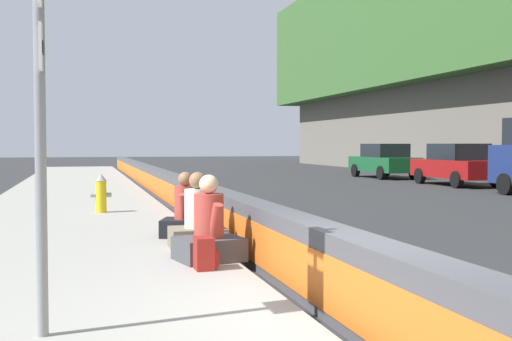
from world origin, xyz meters
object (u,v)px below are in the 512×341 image
at_px(seated_person_foreground, 209,234).
at_px(seated_person_middle, 198,224).
at_px(route_sign_post, 40,75).
at_px(parked_car_midline, 384,161).
at_px(fire_hydrant, 101,193).
at_px(backpack, 205,254).
at_px(parked_car_fourth, 457,164).
at_px(seated_person_rear, 185,216).

xyz_separation_m(seated_person_foreground, seated_person_middle, (1.02, -0.03, -0.00)).
height_order(route_sign_post, seated_person_middle, route_sign_post).
height_order(seated_person_middle, parked_car_midline, parked_car_midline).
height_order(seated_person_foreground, parked_car_midline, parked_car_midline).
height_order(route_sign_post, fire_hydrant, route_sign_post).
relative_size(seated_person_foreground, parked_car_midline, 0.25).
relative_size(backpack, parked_car_midline, 0.09).
xyz_separation_m(route_sign_post, parked_car_fourth, (17.31, -15.02, -1.37)).
height_order(fire_hydrant, backpack, fire_hydrant).
relative_size(fire_hydrant, seated_person_foreground, 0.77).
distance_m(seated_person_rear, parked_car_midline, 22.23).
bearing_deg(route_sign_post, seated_person_foreground, -33.52).
bearing_deg(seated_person_rear, backpack, 175.77).
xyz_separation_m(seated_person_middle, backpack, (-1.60, 0.20, -0.16)).
xyz_separation_m(fire_hydrant, seated_person_foreground, (-6.45, -1.22, -0.09)).
distance_m(seated_person_middle, seated_person_rear, 1.25).
bearing_deg(fire_hydrant, parked_car_midline, -45.26).
bearing_deg(backpack, route_sign_post, 142.86).
xyz_separation_m(route_sign_post, parked_car_midline, (23.32, -14.79, -1.37)).
bearing_deg(seated_person_foreground, backpack, 164.05).
distance_m(fire_hydrant, seated_person_middle, 5.58).
distance_m(seated_person_foreground, parked_car_fourth, 19.47).
xyz_separation_m(parked_car_fourth, parked_car_midline, (6.02, 0.23, 0.00)).
height_order(fire_hydrant, seated_person_rear, seated_person_rear).
bearing_deg(backpack, seated_person_rear, -4.23).
bearing_deg(seated_person_rear, route_sign_post, 159.16).
distance_m(fire_hydrant, parked_car_fourth, 16.38).
xyz_separation_m(seated_person_middle, seated_person_rear, (1.25, -0.01, -0.02)).
height_order(backpack, parked_car_midline, parked_car_midline).
bearing_deg(parked_car_fourth, backpack, 138.49).
distance_m(fire_hydrant, seated_person_foreground, 6.57).
xyz_separation_m(seated_person_rear, backpack, (-2.85, 0.21, -0.14)).
bearing_deg(route_sign_post, parked_car_midline, -32.39).
xyz_separation_m(seated_person_foreground, backpack, (-0.59, 0.17, -0.16)).
bearing_deg(route_sign_post, parked_car_fourth, -40.96).
distance_m(seated_person_middle, parked_car_fourth, 18.71).
relative_size(route_sign_post, seated_person_rear, 3.32).
height_order(seated_person_middle, parked_car_fourth, parked_car_fourth).
bearing_deg(backpack, fire_hydrant, 8.51).
bearing_deg(backpack, seated_person_foreground, -15.95).
bearing_deg(route_sign_post, backpack, -37.14).
height_order(seated_person_rear, parked_car_fourth, parked_car_fourth).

